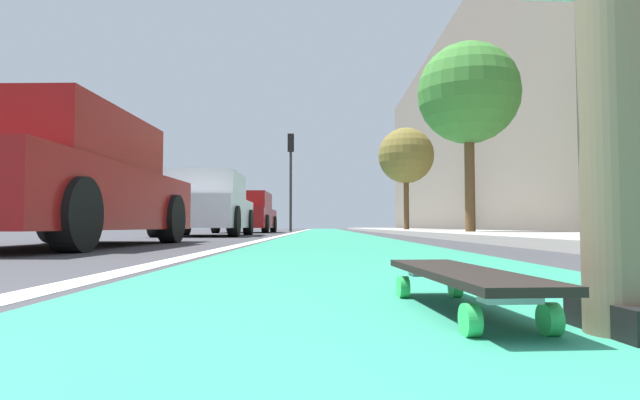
# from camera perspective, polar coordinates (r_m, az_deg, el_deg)

# --- Properties ---
(ground_plane) EXTENTS (80.00, 80.00, 0.00)m
(ground_plane) POSITION_cam_1_polar(r_m,az_deg,el_deg) (10.43, 1.44, -4.09)
(ground_plane) COLOR #38383D
(bike_lane_paint) EXTENTS (56.00, 2.13, 0.00)m
(bike_lane_paint) POSITION_cam_1_polar(r_m,az_deg,el_deg) (24.42, 0.73, -3.36)
(bike_lane_paint) COLOR #288466
(bike_lane_paint) RESTS_ON ground
(lane_stripe_white) EXTENTS (52.00, 0.16, 0.01)m
(lane_stripe_white) POSITION_cam_1_polar(r_m,az_deg,el_deg) (20.45, -2.58, -3.46)
(lane_stripe_white) COLOR silver
(lane_stripe_white) RESTS_ON ground
(sidewalk_curb) EXTENTS (52.00, 3.20, 0.11)m
(sidewalk_curb) POSITION_cam_1_polar(r_m,az_deg,el_deg) (18.79, 11.61, -3.30)
(sidewalk_curb) COLOR #9E9B93
(sidewalk_curb) RESTS_ON ground
(building_facade) EXTENTS (40.00, 1.20, 9.62)m
(building_facade) POSITION_cam_1_polar(r_m,az_deg,el_deg) (23.78, 16.12, 8.39)
(building_facade) COLOR #6F665B
(building_facade) RESTS_ON ground
(skateboard) EXTENTS (0.85, 0.27, 0.11)m
(skateboard) POSITION_cam_1_polar(r_m,az_deg,el_deg) (1.47, 14.80, -8.00)
(skateboard) COLOR green
(skateboard) RESTS_ON ground
(parked_car_near) EXTENTS (4.46, 1.91, 1.49)m
(parked_car_near) POSITION_cam_1_polar(r_m,az_deg,el_deg) (6.67, -25.79, 1.68)
(parked_car_near) COLOR maroon
(parked_car_near) RESTS_ON ground
(parked_car_mid) EXTENTS (4.43, 1.99, 1.50)m
(parked_car_mid) POSITION_cam_1_polar(r_m,az_deg,el_deg) (13.14, -11.99, -0.60)
(parked_car_mid) COLOR silver
(parked_car_mid) RESTS_ON ground
(parked_car_far) EXTENTS (4.50, 1.96, 1.48)m
(parked_car_far) POSITION_cam_1_polar(r_m,az_deg,el_deg) (19.91, -7.85, -1.43)
(parked_car_far) COLOR maroon
(parked_car_far) RESTS_ON ground
(traffic_light) EXTENTS (0.33, 0.28, 4.37)m
(traffic_light) POSITION_cam_1_polar(r_m,az_deg,el_deg) (23.96, -3.13, 3.85)
(traffic_light) COLOR #2D2D2D
(traffic_light) RESTS_ON ground
(street_tree_mid) EXTENTS (2.29, 2.29, 4.38)m
(street_tree_mid) POSITION_cam_1_polar(r_m,az_deg,el_deg) (12.73, 15.56, 10.85)
(street_tree_mid) COLOR brown
(street_tree_mid) RESTS_ON ground
(street_tree_far) EXTENTS (2.19, 2.19, 4.11)m
(street_tree_far) POSITION_cam_1_polar(r_m,az_deg,el_deg) (21.34, 9.16, 4.66)
(street_tree_far) COLOR brown
(street_tree_far) RESTS_ON ground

